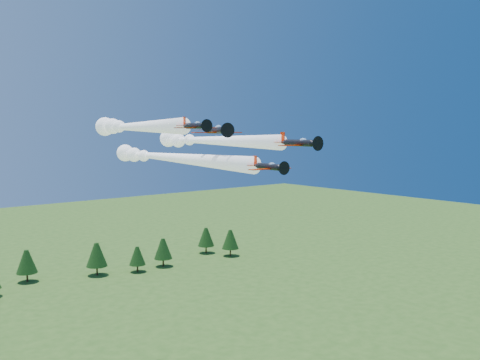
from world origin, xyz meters
TOP-DOWN VIEW (x-y plane):
  - plane_lead at (1.32, 24.94)m, footprint 10.62×57.93m
  - plane_left at (-5.44, 25.90)m, footprint 8.61×41.44m
  - plane_right at (10.01, 23.91)m, footprint 8.57×48.65m
  - plane_slot at (-0.49, 6.99)m, footprint 8.35×9.18m
  - treeline at (2.96, 106.78)m, footprint 161.69×20.66m

SIDE VIEW (x-z plane):
  - treeline at x=2.96m, z-range 0.80..12.51m
  - plane_lead at x=1.32m, z-range 42.99..46.69m
  - plane_right at x=10.01m, z-range 46.04..49.74m
  - plane_slot at x=-0.49m, z-range 48.41..51.32m
  - plane_left at x=-5.44m, z-range 48.65..52.35m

